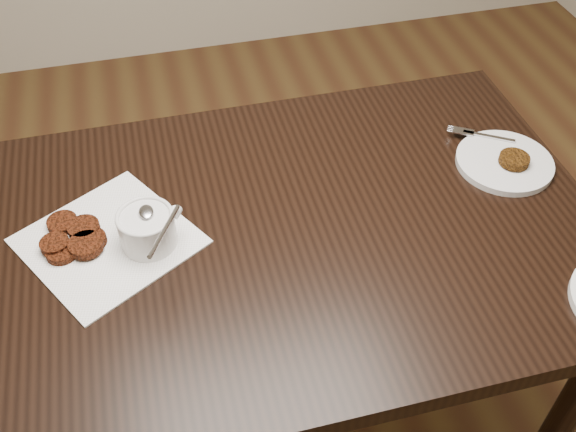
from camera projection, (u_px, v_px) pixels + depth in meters
The scene contains 6 objects.
floor at pixel (282, 430), 1.75m from camera, with size 4.00×4.00×0.00m, color brown.
table at pixel (277, 341), 1.51m from camera, with size 1.27×0.82×0.75m, color black.
napkin at pixel (109, 241), 1.22m from camera, with size 0.28×0.28×0.00m, color white.
sauce_ramekin at pixel (144, 215), 1.16m from camera, with size 0.14×0.14×0.14m, color silver, non-canonical shape.
patty_cluster at pixel (74, 240), 1.20m from camera, with size 0.20×0.20×0.02m, color #581D0B, non-canonical shape.
plate_with_patty at pixel (505, 159), 1.36m from camera, with size 0.20×0.20×0.03m, color silver, non-canonical shape.
Camera 1 is at (-0.19, -0.80, 1.65)m, focal length 40.63 mm.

